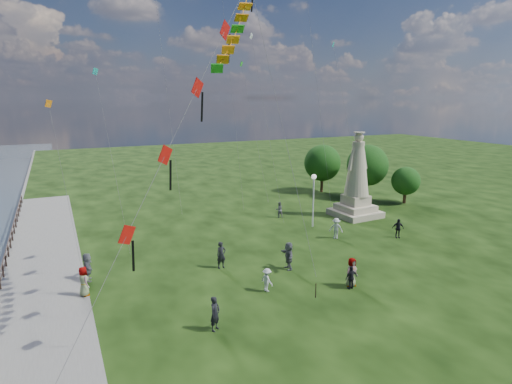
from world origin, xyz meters
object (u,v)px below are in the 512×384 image
person_4 (352,272)px  statue (357,185)px  person_8 (336,228)px  person_7 (279,210)px  lamppost (314,189)px  person_10 (84,283)px  person_5 (87,267)px  person_6 (221,255)px  person_9 (398,228)px  person_0 (215,314)px  person_3 (351,278)px  person_11 (289,256)px  person_2 (267,280)px

person_4 → statue: bearing=38.5°
person_8 → person_7: bearing=142.9°
lamppost → person_7: 5.01m
person_4 → person_10: bearing=147.4°
person_5 → person_8: person_5 is taller
person_6 → person_5: bearing=162.0°
person_7 → person_9: bearing=128.6°
statue → lamppost: size_ratio=1.71×
lamppost → person_0: size_ratio=2.67×
lamppost → person_3: size_ratio=3.29×
person_11 → statue: bearing=134.7°
person_2 → person_11: person_11 is taller
person_7 → statue: bearing=165.5°
person_11 → person_9: bearing=109.0°
statue → person_9: bearing=-102.3°
person_4 → person_3: bearing=-141.1°
statue → person_6: (-16.74, -6.75, -2.20)m
person_4 → person_10: 16.08m
person_5 → person_7: 19.74m
person_7 → person_11: (-5.58, -11.67, 0.18)m
person_0 → person_2: (4.37, 2.87, -0.18)m
person_9 → person_10: size_ratio=0.93×
person_4 → person_8: person_4 is taller
person_7 → person_9: (6.01, -9.76, 0.05)m
person_3 → person_5: size_ratio=0.80×
lamppost → person_5: (-19.43, -3.82, -2.57)m
person_0 → person_3: bearing=-32.3°
person_3 → person_4: (0.26, 0.32, 0.18)m
person_5 → person_8: 19.36m
statue → person_0: statue is taller
person_0 → person_2: person_0 is taller
lamppost → person_2: size_ratio=3.35×
statue → person_6: bearing=-161.6°
person_8 → person_11: size_ratio=0.91×
person_3 → person_10: 15.95m
person_0 → person_8: 16.86m
person_3 → person_8: size_ratio=0.85×
person_6 → person_8: person_6 is taller
person_9 → person_0: bearing=-133.0°
statue → person_6: size_ratio=4.44×
person_10 → person_6: bearing=-103.7°
statue → person_4: 16.80m
person_0 → person_10: (-5.68, 6.76, -0.02)m
person_0 → person_4: 9.50m
person_2 → person_9: size_ratio=0.88×
person_10 → person_11: size_ratio=0.93×
person_4 → person_7: 16.09m
person_2 → person_10: bearing=55.4°
person_0 → person_7: 21.28m
person_3 → person_5: person_5 is taller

